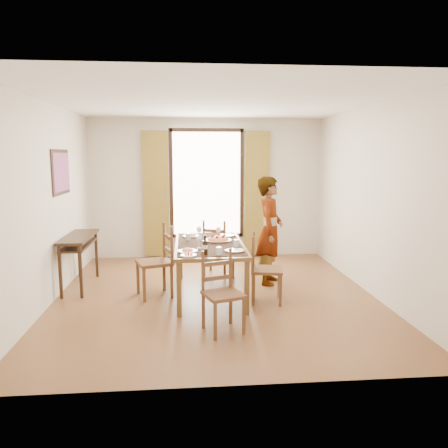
{
  "coord_description": "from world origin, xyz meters",
  "views": [
    {
      "loc": [
        -0.41,
        -6.03,
        2.0
      ],
      "look_at": [
        0.14,
        0.25,
        1.0
      ],
      "focal_mm": 35.0,
      "sensor_mm": 36.0,
      "label": 1
    }
  ],
  "objects": [
    {
      "name": "wine_glass_c",
      "position": [
        -0.22,
        0.45,
        0.85
      ],
      "size": [
        0.08,
        0.08,
        0.18
      ],
      "primitive_type": null,
      "color": "white",
      "rests_on": "dining_table"
    },
    {
      "name": "chair_north",
      "position": [
        0.1,
        1.12,
        0.44
      ],
      "size": [
        0.54,
        0.54,
        0.94
      ],
      "rotation": [
        0.0,
        0.0,
        2.78
      ],
      "color": "brown",
      "rests_on": "ground"
    },
    {
      "name": "wine_glass_a",
      "position": [
        -0.24,
        -0.27,
        0.85
      ],
      "size": [
        0.08,
        0.08,
        0.18
      ],
      "primitive_type": null,
      "color": "white",
      "rests_on": "dining_table"
    },
    {
      "name": "chair_south",
      "position": [
        -0.01,
        -1.27,
        0.43
      ],
      "size": [
        0.52,
        0.52,
        0.92
      ],
      "rotation": [
        0.0,
        0.0,
        0.34
      ],
      "color": "brown",
      "rests_on": "ground"
    },
    {
      "name": "tumbler_c",
      "position": [
        -0.0,
        -0.68,
        0.81
      ],
      "size": [
        0.07,
        0.07,
        0.1
      ],
      "primitive_type": "cylinder",
      "color": "silver",
      "rests_on": "dining_table"
    },
    {
      "name": "room_shell",
      "position": [
        -0.0,
        0.13,
        1.54
      ],
      "size": [
        4.6,
        5.1,
        2.74
      ],
      "color": "beige",
      "rests_on": "ground"
    },
    {
      "name": "tumbler_a",
      "position": [
        0.27,
        -0.21,
        0.81
      ],
      "size": [
        0.07,
        0.07,
        0.1
      ],
      "primitive_type": "cylinder",
      "color": "silver",
      "rests_on": "dining_table"
    },
    {
      "name": "caprese_plate",
      "position": [
        -0.38,
        -0.71,
        0.78
      ],
      "size": [
        0.2,
        0.2,
        0.04
      ],
      "primitive_type": null,
      "color": "silver",
      "rests_on": "dining_table"
    },
    {
      "name": "tumbler_b",
      "position": [
        -0.39,
        0.32,
        0.81
      ],
      "size": [
        0.07,
        0.07,
        0.1
      ],
      "primitive_type": "cylinder",
      "color": "silver",
      "rests_on": "dining_table"
    },
    {
      "name": "plate_sw",
      "position": [
        -0.4,
        -0.48,
        0.78
      ],
      "size": [
        0.27,
        0.27,
        0.05
      ],
      "primitive_type": null,
      "color": "silver",
      "rests_on": "dining_table"
    },
    {
      "name": "chair_west",
      "position": [
        -0.83,
        0.08,
        0.48
      ],
      "size": [
        0.58,
        0.58,
        1.03
      ],
      "rotation": [
        0.0,
        0.0,
        -1.25
      ],
      "color": "brown",
      "rests_on": "ground"
    },
    {
      "name": "chair_east",
      "position": [
        0.64,
        -0.32,
        0.44
      ],
      "size": [
        0.48,
        0.48,
        0.95
      ],
      "rotation": [
        0.0,
        0.0,
        1.4
      ],
      "color": "brown",
      "rests_on": "ground"
    },
    {
      "name": "plate_ne",
      "position": [
        0.21,
        0.59,
        0.78
      ],
      "size": [
        0.27,
        0.27,
        0.05
      ],
      "primitive_type": null,
      "color": "silver",
      "rests_on": "dining_table"
    },
    {
      "name": "console_table",
      "position": [
        -2.03,
        0.6,
        0.68
      ],
      "size": [
        0.38,
        1.2,
        0.8
      ],
      "color": "black",
      "rests_on": "ground"
    },
    {
      "name": "dining_table",
      "position": [
        -0.08,
        0.05,
        0.69
      ],
      "size": [
        0.97,
        1.81,
        0.76
      ],
      "color": "brown",
      "rests_on": "ground"
    },
    {
      "name": "wine_bottle",
      "position": [
        -0.18,
        -0.65,
        0.88
      ],
      "size": [
        0.07,
        0.07,
        0.25
      ],
      "primitive_type": null,
      "color": "black",
      "rests_on": "dining_table"
    },
    {
      "name": "man",
      "position": [
        0.89,
        0.56,
        0.84
      ],
      "size": [
        0.85,
        0.77,
        1.67
      ],
      "primitive_type": "imported",
      "rotation": [
        0.0,
        0.0,
        1.25
      ],
      "color": "#9A9FA3",
      "rests_on": "ground"
    },
    {
      "name": "ground",
      "position": [
        0.0,
        0.0,
        0.0
      ],
      "size": [
        5.0,
        5.0,
        0.0
      ],
      "primitive_type": "plane",
      "color": "#55311A",
      "rests_on": "ground"
    },
    {
      "name": "plate_nw",
      "position": [
        -0.33,
        0.57,
        0.78
      ],
      "size": [
        0.27,
        0.27,
        0.05
      ],
      "primitive_type": null,
      "color": "silver",
      "rests_on": "dining_table"
    },
    {
      "name": "pasta_platter",
      "position": [
        0.05,
        0.19,
        0.81
      ],
      "size": [
        0.4,
        0.4,
        0.1
      ],
      "primitive_type": null,
      "color": "red",
      "rests_on": "dining_table"
    },
    {
      "name": "plate_se",
      "position": [
        0.22,
        -0.5,
        0.78
      ],
      "size": [
        0.27,
        0.27,
        0.05
      ],
      "primitive_type": null,
      "color": "silver",
      "rests_on": "dining_table"
    },
    {
      "name": "wine_glass_b",
      "position": [
        0.07,
        0.4,
        0.85
      ],
      "size": [
        0.08,
        0.08,
        0.18
      ],
      "primitive_type": null,
      "color": "white",
      "rests_on": "dining_table"
    }
  ]
}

